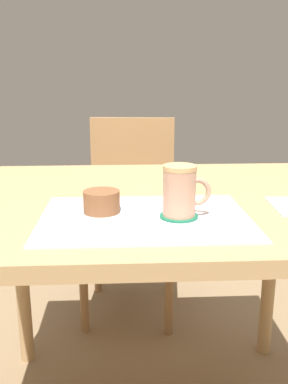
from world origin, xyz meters
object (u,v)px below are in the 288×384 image
wooden_chair (131,205)px  pastry (102,202)px  pastry_plate (102,215)px  dining_table (156,227)px  coffee_mug (181,191)px

wooden_chair → pastry: wooden_chair is taller
pastry_plate → pastry: 0.03m
dining_table → pastry_plate: (-0.14, -0.18, 0.10)m
wooden_chair → pastry_plate: (-0.08, -0.95, 0.27)m
pastry → dining_table: bearing=53.0°
wooden_chair → coffee_mug: size_ratio=7.75×
wooden_chair → pastry: bearing=91.1°
dining_table → wooden_chair: wooden_chair is taller
dining_table → pastry: (-0.14, -0.18, 0.13)m
coffee_mug → dining_table: bearing=101.1°
wooden_chair → pastry: 0.99m
pastry_plate → coffee_mug: size_ratio=1.27×
dining_table → wooden_chair: size_ratio=1.19×
wooden_chair → pastry: (-0.08, -0.95, 0.30)m
wooden_chair → pastry: size_ratio=10.85×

